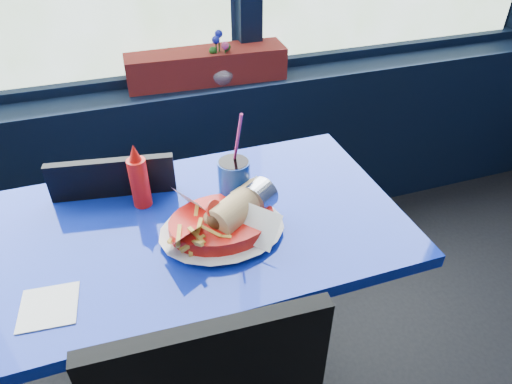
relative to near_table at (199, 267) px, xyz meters
name	(u,v)px	position (x,y,z in m)	size (l,w,h in m)	color
window_sill	(96,179)	(-0.30, 0.87, -0.17)	(5.00, 0.26, 0.80)	black
near_table	(199,267)	(0.00, 0.00, 0.00)	(1.20, 0.70, 0.75)	black
chair_near_back	(121,232)	(-0.22, 0.32, -0.06)	(0.45, 0.46, 0.88)	black
planter_box	(206,65)	(0.26, 0.88, 0.30)	(0.69, 0.17, 0.14)	maroon
flower_vase	(221,68)	(0.31, 0.83, 0.30)	(0.11, 0.12, 0.23)	silver
food_basket	(224,221)	(0.07, -0.07, 0.22)	(0.34, 0.34, 0.11)	red
ketchup_bottle	(139,179)	(-0.13, 0.14, 0.27)	(0.06, 0.06, 0.21)	red
soda_cup	(234,182)	(0.14, 0.05, 0.26)	(0.09, 0.09, 0.32)	navy
napkin	(49,307)	(-0.39, -0.19, 0.18)	(0.13, 0.13, 0.00)	white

